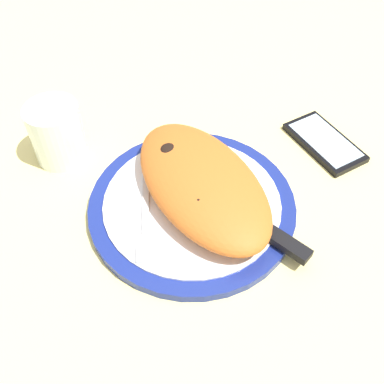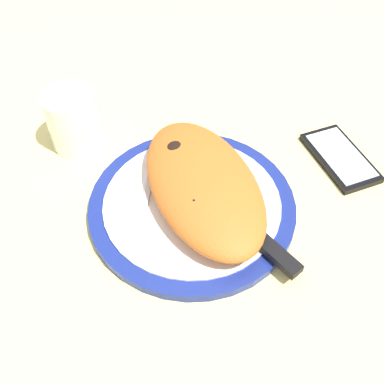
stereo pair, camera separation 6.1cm
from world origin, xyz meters
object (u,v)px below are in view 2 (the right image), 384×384
calzone (203,184)px  knife (253,234)px  plate (192,205)px  water_glass (74,123)px  fork (142,217)px  smartphone (340,157)px

calzone → knife: size_ratio=1.42×
plate → water_glass: bearing=-135.5°
fork → knife: size_ratio=0.76×
plate → calzone: size_ratio=1.02×
water_glass → smartphone: bearing=75.9°
knife → plate: bearing=-135.0°
water_glass → fork: bearing=26.1°
plate → fork: size_ratio=1.91×
knife → water_glass: bearing=-135.4°
fork → water_glass: size_ratio=1.62×
fork → water_glass: bearing=-153.9°
smartphone → calzone: bearing=-76.2°
plate → knife: size_ratio=1.45×
knife → calzone: bearing=-145.3°
water_glass → knife: bearing=44.6°
knife → smartphone: 21.56cm
plate → calzone: bearing=111.3°
calzone → knife: (7.53, 5.22, -2.05)cm
plate → fork: fork is taller
fork → smartphone: 32.09cm
smartphone → water_glass: water_glass is taller
fork → smartphone: size_ratio=1.07×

